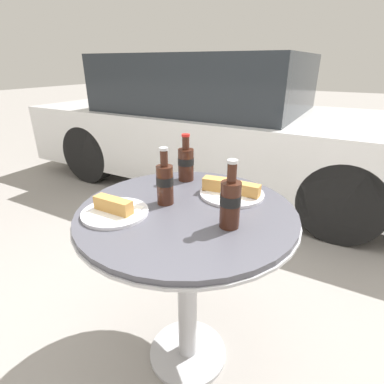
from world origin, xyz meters
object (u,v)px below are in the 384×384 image
bistro_table (187,243)px  cola_bottle_right (186,162)px  cola_bottle_left (230,202)px  cola_bottle_center (165,182)px  lunch_plate_far (231,191)px  parked_car (218,125)px  lunch_plate_near (115,210)px

bistro_table → cola_bottle_right: bearing=120.7°
cola_bottle_left → cola_bottle_right: cola_bottle_left is taller
cola_bottle_left → cola_bottle_right: size_ratio=1.08×
cola_bottle_left → cola_bottle_right: bearing=138.5°
cola_bottle_right → cola_bottle_center: bearing=-77.1°
cola_bottle_right → lunch_plate_far: cola_bottle_right is taller
cola_bottle_left → parked_car: bearing=115.3°
bistro_table → lunch_plate_near: 0.30m
bistro_table → parked_car: (-0.84, 2.14, 0.01)m
bistro_table → lunch_plate_near: (-0.20, -0.16, 0.16)m
lunch_plate_far → parked_car: bearing=115.7°
bistro_table → lunch_plate_far: size_ratio=3.15×
bistro_table → cola_bottle_right: cola_bottle_right is taller
cola_bottle_right → parked_car: bearing=110.2°
cola_bottle_right → lunch_plate_near: (-0.05, -0.41, -0.07)m
cola_bottle_left → cola_bottle_center: (-0.28, 0.05, -0.00)m
cola_bottle_center → parked_car: parked_car is taller
cola_bottle_right → cola_bottle_left: bearing=-41.5°
cola_bottle_left → cola_bottle_center: 0.28m
cola_bottle_center → cola_bottle_left: bearing=-10.1°
lunch_plate_near → cola_bottle_right: bearing=83.4°
cola_bottle_left → cola_bottle_center: cola_bottle_left is taller
bistro_table → cola_bottle_left: size_ratio=3.59×
cola_bottle_center → lunch_plate_far: 0.27m
cola_bottle_right → cola_bottle_center: (0.06, -0.25, 0.00)m
cola_bottle_left → bistro_table: bearing=166.3°
cola_bottle_right → lunch_plate_far: (0.24, -0.06, -0.06)m
lunch_plate_far → parked_car: (-0.94, 1.95, -0.16)m
cola_bottle_right → parked_car: 2.02m
parked_car → cola_bottle_left: bearing=-64.7°
bistro_table → lunch_plate_near: size_ratio=3.48×
cola_bottle_center → parked_car: (-0.75, 2.13, -0.22)m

